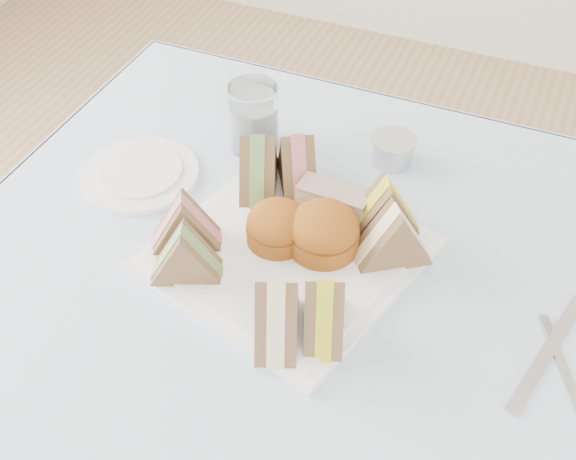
% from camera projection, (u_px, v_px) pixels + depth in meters
% --- Properties ---
extents(tablecloth, '(1.02, 1.02, 0.01)m').
position_uv_depth(tablecloth, '(301.00, 323.00, 0.89)').
color(tablecloth, '#ADC6E7').
rests_on(tablecloth, table).
extents(serving_plate, '(0.38, 0.38, 0.01)m').
position_uv_depth(serving_plate, '(288.00, 254.00, 0.96)').
color(serving_plate, white).
rests_on(serving_plate, tablecloth).
extents(sandwich_fl_a, '(0.10, 0.08, 0.08)m').
position_uv_depth(sandwich_fl_a, '(184.00, 221.00, 0.93)').
color(sandwich_fl_a, brown).
rests_on(sandwich_fl_a, serving_plate).
extents(sandwich_fl_b, '(0.10, 0.07, 0.08)m').
position_uv_depth(sandwich_fl_b, '(185.00, 252.00, 0.90)').
color(sandwich_fl_b, brown).
rests_on(sandwich_fl_b, serving_plate).
extents(sandwich_fr_a, '(0.08, 0.11, 0.09)m').
position_uv_depth(sandwich_fr_a, '(324.00, 305.00, 0.83)').
color(sandwich_fr_a, brown).
rests_on(sandwich_fr_a, serving_plate).
extents(sandwich_fr_b, '(0.08, 0.11, 0.09)m').
position_uv_depth(sandwich_fr_b, '(277.00, 307.00, 0.83)').
color(sandwich_fr_b, brown).
rests_on(sandwich_fr_b, serving_plate).
extents(sandwich_bl_a, '(0.08, 0.12, 0.09)m').
position_uv_depth(sandwich_bl_a, '(258.00, 162.00, 1.01)').
color(sandwich_bl_a, brown).
rests_on(sandwich_bl_a, serving_plate).
extents(sandwich_bl_b, '(0.09, 0.11, 0.09)m').
position_uv_depth(sandwich_bl_b, '(297.00, 160.00, 1.02)').
color(sandwich_bl_b, brown).
rests_on(sandwich_bl_b, serving_plate).
extents(sandwich_br_a, '(0.11, 0.10, 0.09)m').
position_uv_depth(sandwich_br_a, '(394.00, 233.00, 0.91)').
color(sandwich_br_a, brown).
rests_on(sandwich_br_a, serving_plate).
extents(sandwich_br_b, '(0.11, 0.09, 0.09)m').
position_uv_depth(sandwich_br_b, '(385.00, 205.00, 0.95)').
color(sandwich_br_b, brown).
rests_on(sandwich_br_b, serving_plate).
extents(scone_left, '(0.11, 0.11, 0.06)m').
position_uv_depth(scone_left, '(278.00, 226.00, 0.95)').
color(scone_left, '#A54B1A').
rests_on(scone_left, serving_plate).
extents(scone_right, '(0.11, 0.11, 0.06)m').
position_uv_depth(scone_right, '(324.00, 231.00, 0.93)').
color(scone_right, '#A54B1A').
rests_on(scone_right, serving_plate).
extents(pastry_slice, '(0.10, 0.05, 0.05)m').
position_uv_depth(pastry_slice, '(334.00, 202.00, 0.99)').
color(pastry_slice, beige).
rests_on(pastry_slice, serving_plate).
extents(side_plate, '(0.22, 0.22, 0.01)m').
position_uv_depth(side_plate, '(141.00, 174.00, 1.08)').
color(side_plate, white).
rests_on(side_plate, tablecloth).
extents(water_glass, '(0.09, 0.09, 0.11)m').
position_uv_depth(water_glass, '(254.00, 118.00, 1.09)').
color(water_glass, white).
rests_on(water_glass, tablecloth).
extents(tea_strainer, '(0.09, 0.09, 0.04)m').
position_uv_depth(tea_strainer, '(393.00, 151.00, 1.09)').
color(tea_strainer, '#BBBBBF').
rests_on(tea_strainer, tablecloth).
extents(knife, '(0.07, 0.20, 0.00)m').
position_uv_depth(knife, '(548.00, 352.00, 0.85)').
color(knife, '#BBBBBF').
rests_on(knife, tablecloth).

